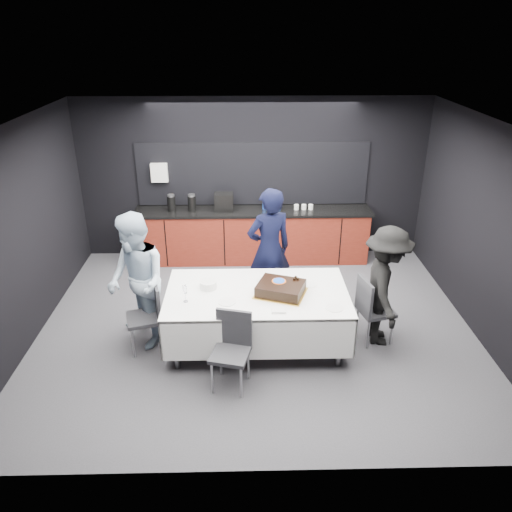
# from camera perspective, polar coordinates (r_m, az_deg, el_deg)

# --- Properties ---
(ground) EXTENTS (6.00, 6.00, 0.00)m
(ground) POSITION_cam_1_polar(r_m,az_deg,el_deg) (7.11, 0.02, -8.02)
(ground) COLOR #45454A
(ground) RESTS_ON ground
(room_shell) EXTENTS (6.04, 5.04, 2.82)m
(room_shell) POSITION_cam_1_polar(r_m,az_deg,el_deg) (6.28, 0.02, 6.29)
(room_shell) COLOR white
(room_shell) RESTS_ON ground
(kitchenette) EXTENTS (4.10, 0.64, 2.05)m
(kitchenette) POSITION_cam_1_polar(r_m,az_deg,el_deg) (8.82, -0.44, 2.89)
(kitchenette) COLOR #5F190F
(kitchenette) RESTS_ON ground
(party_table) EXTENTS (2.32, 1.32, 0.78)m
(party_table) POSITION_cam_1_polar(r_m,az_deg,el_deg) (6.43, 0.11, -5.21)
(party_table) COLOR #99999E
(party_table) RESTS_ON ground
(cake_assembly) EXTENTS (0.73, 0.66, 0.18)m
(cake_assembly) POSITION_cam_1_polar(r_m,az_deg,el_deg) (6.29, 2.84, -3.74)
(cake_assembly) COLOR gold
(cake_assembly) RESTS_ON party_table
(plate_stack) EXTENTS (0.22, 0.22, 0.10)m
(plate_stack) POSITION_cam_1_polar(r_m,az_deg,el_deg) (6.45, -5.48, -3.29)
(plate_stack) COLOR white
(plate_stack) RESTS_ON party_table
(loose_plate_near) EXTENTS (0.22, 0.22, 0.01)m
(loose_plate_near) POSITION_cam_1_polar(r_m,az_deg,el_deg) (6.15, -3.34, -5.25)
(loose_plate_near) COLOR white
(loose_plate_near) RESTS_ON party_table
(loose_plate_right_a) EXTENTS (0.18, 0.18, 0.01)m
(loose_plate_right_a) POSITION_cam_1_polar(r_m,az_deg,el_deg) (6.56, 6.18, -3.27)
(loose_plate_right_a) COLOR white
(loose_plate_right_a) RESTS_ON party_table
(loose_plate_right_b) EXTENTS (0.22, 0.22, 0.01)m
(loose_plate_right_b) POSITION_cam_1_polar(r_m,az_deg,el_deg) (6.09, 8.93, -5.86)
(loose_plate_right_b) COLOR white
(loose_plate_right_b) RESTS_ON party_table
(loose_plate_far) EXTENTS (0.18, 0.18, 0.01)m
(loose_plate_far) POSITION_cam_1_polar(r_m,az_deg,el_deg) (6.63, 0.81, -2.77)
(loose_plate_far) COLOR white
(loose_plate_far) RESTS_ON party_table
(fork_pile) EXTENTS (0.17, 0.11, 0.03)m
(fork_pile) POSITION_cam_1_polar(r_m,az_deg,el_deg) (5.95, 2.62, -6.26)
(fork_pile) COLOR white
(fork_pile) RESTS_ON party_table
(champagne_flute) EXTENTS (0.06, 0.06, 0.22)m
(champagne_flute) POSITION_cam_1_polar(r_m,az_deg,el_deg) (6.13, -8.13, -3.90)
(champagne_flute) COLOR white
(champagne_flute) RESTS_ON party_table
(chair_left) EXTENTS (0.52, 0.52, 0.92)m
(chair_left) POSITION_cam_1_polar(r_m,az_deg,el_deg) (6.56, -12.10, -6.23)
(chair_left) COLOR #2D2D32
(chair_left) RESTS_ON ground
(chair_right) EXTENTS (0.50, 0.50, 0.92)m
(chair_right) POSITION_cam_1_polar(r_m,az_deg,el_deg) (6.71, 13.01, -5.56)
(chair_right) COLOR #2D2D32
(chair_right) RESTS_ON ground
(chair_near) EXTENTS (0.51, 0.51, 0.92)m
(chair_near) POSITION_cam_1_polar(r_m,az_deg,el_deg) (5.83, -2.78, -10.05)
(chair_near) COLOR #2D2D32
(chair_near) RESTS_ON ground
(person_center) EXTENTS (0.78, 0.65, 1.84)m
(person_center) POSITION_cam_1_polar(r_m,az_deg,el_deg) (7.18, 1.50, 0.73)
(person_center) COLOR black
(person_center) RESTS_ON ground
(person_left) EXTENTS (1.04, 1.11, 1.81)m
(person_left) POSITION_cam_1_polar(r_m,az_deg,el_deg) (6.52, -13.48, -2.87)
(person_left) COLOR #ACC2D8
(person_left) RESTS_ON ground
(person_right) EXTENTS (0.71, 1.11, 1.62)m
(person_right) POSITION_cam_1_polar(r_m,az_deg,el_deg) (6.63, 14.54, -3.40)
(person_right) COLOR black
(person_right) RESTS_ON ground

